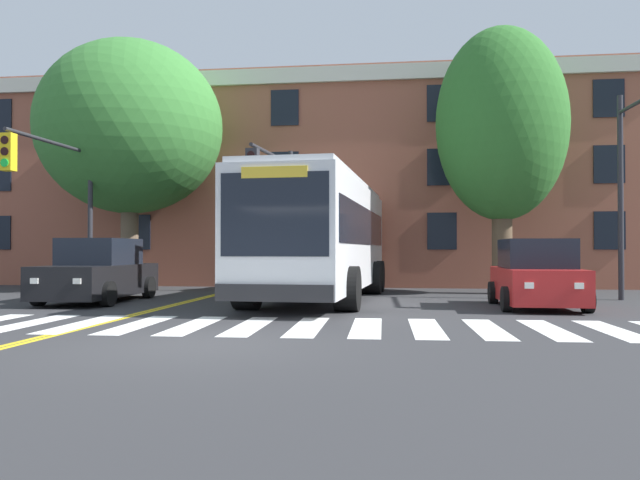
% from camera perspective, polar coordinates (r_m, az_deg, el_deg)
% --- Properties ---
extents(ground_plane, '(120.00, 120.00, 0.00)m').
position_cam_1_polar(ground_plane, '(10.05, -10.66, -9.27)').
color(ground_plane, '#303033').
extents(crosswalk, '(15.09, 3.49, 0.01)m').
position_cam_1_polar(crosswalk, '(12.02, -3.78, -7.87)').
color(crosswalk, white).
rests_on(crosswalk, ground).
extents(lane_line_yellow_inner, '(0.12, 36.00, 0.01)m').
position_cam_1_polar(lane_line_yellow_inner, '(26.44, -5.86, -4.05)').
color(lane_line_yellow_inner, gold).
rests_on(lane_line_yellow_inner, ground).
extents(lane_line_yellow_outer, '(0.12, 36.00, 0.01)m').
position_cam_1_polar(lane_line_yellow_outer, '(26.41, -5.52, -4.06)').
color(lane_line_yellow_outer, gold).
rests_on(lane_line_yellow_outer, ground).
extents(city_bus, '(3.49, 11.22, 3.47)m').
position_cam_1_polar(city_bus, '(18.37, 0.20, 0.36)').
color(city_bus, white).
rests_on(city_bus, ground).
extents(car_black_near_lane, '(2.19, 4.63, 1.78)m').
position_cam_1_polar(car_black_near_lane, '(18.64, -19.59, -2.86)').
color(car_black_near_lane, black).
rests_on(car_black_near_lane, ground).
extents(car_red_far_lane, '(2.06, 3.73, 1.73)m').
position_cam_1_polar(car_red_far_lane, '(16.64, 19.17, -3.13)').
color(car_red_far_lane, '#AD1E1E').
rests_on(car_red_far_lane, ground).
extents(traffic_light_far_corner, '(0.37, 4.46, 5.12)m').
position_cam_1_polar(traffic_light_far_corner, '(20.48, -22.83, 4.81)').
color(traffic_light_far_corner, '#28282D').
rests_on(traffic_light_far_corner, ground).
extents(traffic_light_overhead, '(0.63, 4.34, 4.89)m').
position_cam_1_polar(traffic_light_overhead, '(19.88, -4.13, 4.44)').
color(traffic_light_overhead, '#28282D').
rests_on(traffic_light_overhead, ground).
extents(street_tree_curbside_large, '(5.96, 5.91, 8.91)m').
position_cam_1_polar(street_tree_curbside_large, '(21.99, 16.27, 10.06)').
color(street_tree_curbside_large, brown).
rests_on(street_tree_curbside_large, ground).
extents(street_tree_curbside_small, '(6.94, 6.73, 9.14)m').
position_cam_1_polar(street_tree_curbside_small, '(24.30, -16.98, 9.78)').
color(street_tree_curbside_small, brown).
rests_on(street_tree_curbside_small, ground).
extents(building_facade, '(30.20, 7.54, 8.68)m').
position_cam_1_polar(building_facade, '(28.15, -1.86, 4.98)').
color(building_facade, '#9E5642').
rests_on(building_facade, ground).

